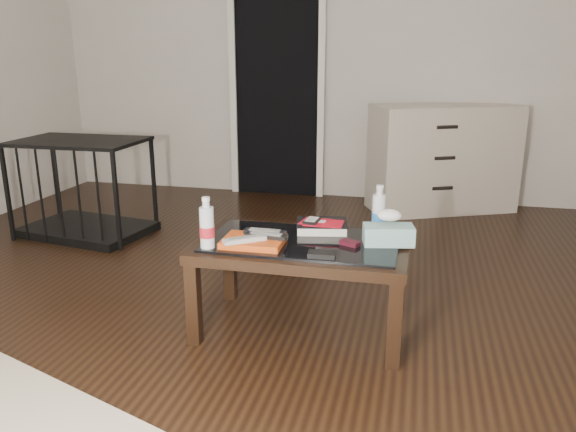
{
  "coord_description": "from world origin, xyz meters",
  "views": [
    {
      "loc": [
        0.91,
        -2.69,
        1.32
      ],
      "look_at": [
        0.31,
        -0.11,
        0.55
      ],
      "focal_mm": 35.0,
      "sensor_mm": 36.0,
      "label": 1
    }
  ],
  "objects_px": {
    "water_bottle_right": "(379,209)",
    "dresser": "(443,158)",
    "coffee_table": "(302,253)",
    "tissue_box": "(388,235)",
    "water_bottle_left": "(207,222)",
    "pet_crate": "(85,204)",
    "textbook": "(322,226)"
  },
  "relations": [
    {
      "from": "pet_crate",
      "to": "textbook",
      "type": "distance_m",
      "value": 2.19
    },
    {
      "from": "pet_crate",
      "to": "tissue_box",
      "type": "xyz_separation_m",
      "value": [
        2.3,
        -1.08,
        0.28
      ]
    },
    {
      "from": "dresser",
      "to": "water_bottle_right",
      "type": "bearing_deg",
      "value": -124.18
    },
    {
      "from": "coffee_table",
      "to": "pet_crate",
      "type": "distance_m",
      "value": 2.21
    },
    {
      "from": "tissue_box",
      "to": "dresser",
      "type": "bearing_deg",
      "value": 70.8
    },
    {
      "from": "textbook",
      "to": "water_bottle_right",
      "type": "bearing_deg",
      "value": -1.62
    },
    {
      "from": "tissue_box",
      "to": "water_bottle_right",
      "type": "bearing_deg",
      "value": 97.24
    },
    {
      "from": "coffee_table",
      "to": "water_bottle_left",
      "type": "relative_size",
      "value": 4.2
    },
    {
      "from": "water_bottle_left",
      "to": "coffee_table",
      "type": "bearing_deg",
      "value": 26.05
    },
    {
      "from": "pet_crate",
      "to": "textbook",
      "type": "relative_size",
      "value": 3.94
    },
    {
      "from": "textbook",
      "to": "water_bottle_left",
      "type": "bearing_deg",
      "value": -152.74
    },
    {
      "from": "water_bottle_left",
      "to": "tissue_box",
      "type": "height_order",
      "value": "water_bottle_left"
    },
    {
      "from": "water_bottle_right",
      "to": "dresser",
      "type": "bearing_deg",
      "value": 80.35
    },
    {
      "from": "dresser",
      "to": "tissue_box",
      "type": "bearing_deg",
      "value": -122.07
    },
    {
      "from": "coffee_table",
      "to": "dresser",
      "type": "distance_m",
      "value": 2.54
    },
    {
      "from": "coffee_table",
      "to": "water_bottle_right",
      "type": "height_order",
      "value": "water_bottle_right"
    },
    {
      "from": "tissue_box",
      "to": "coffee_table",
      "type": "bearing_deg",
      "value": 173.95
    },
    {
      "from": "coffee_table",
      "to": "pet_crate",
      "type": "xyz_separation_m",
      "value": [
        -1.9,
        1.12,
        -0.17
      ]
    },
    {
      "from": "dresser",
      "to": "pet_crate",
      "type": "bearing_deg",
      "value": -177.84
    },
    {
      "from": "pet_crate",
      "to": "water_bottle_right",
      "type": "relative_size",
      "value": 4.14
    },
    {
      "from": "dresser",
      "to": "tissue_box",
      "type": "relative_size",
      "value": 5.65
    },
    {
      "from": "textbook",
      "to": "water_bottle_right",
      "type": "xyz_separation_m",
      "value": [
        0.28,
        0.05,
        0.1
      ]
    },
    {
      "from": "textbook",
      "to": "tissue_box",
      "type": "distance_m",
      "value": 0.36
    },
    {
      "from": "textbook",
      "to": "dresser",
      "type": "bearing_deg",
      "value": 62.91
    },
    {
      "from": "coffee_table",
      "to": "textbook",
      "type": "distance_m",
      "value": 0.2
    },
    {
      "from": "water_bottle_right",
      "to": "tissue_box",
      "type": "distance_m",
      "value": 0.2
    },
    {
      "from": "textbook",
      "to": "water_bottle_left",
      "type": "relative_size",
      "value": 1.05
    },
    {
      "from": "tissue_box",
      "to": "water_bottle_left",
      "type": "bearing_deg",
      "value": -175.27
    },
    {
      "from": "coffee_table",
      "to": "tissue_box",
      "type": "xyz_separation_m",
      "value": [
        0.4,
        0.04,
        0.11
      ]
    },
    {
      "from": "dresser",
      "to": "water_bottle_right",
      "type": "height_order",
      "value": "dresser"
    },
    {
      "from": "dresser",
      "to": "pet_crate",
      "type": "xyz_separation_m",
      "value": [
        -2.61,
        -1.31,
        -0.22
      ]
    },
    {
      "from": "coffee_table",
      "to": "water_bottle_right",
      "type": "xyz_separation_m",
      "value": [
        0.34,
        0.22,
        0.18
      ]
    }
  ]
}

